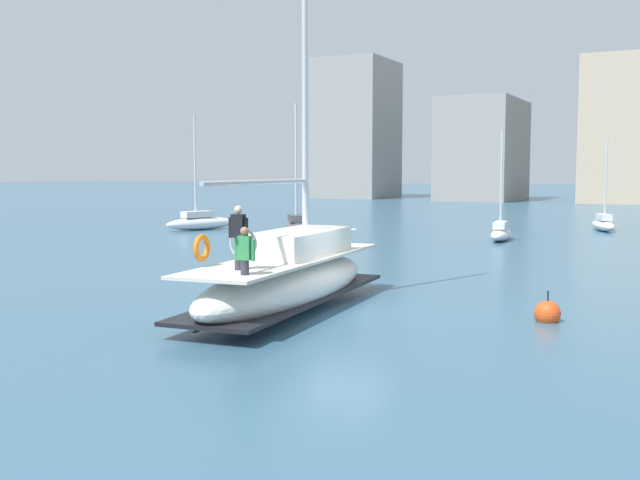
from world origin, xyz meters
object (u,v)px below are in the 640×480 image
Objects in this scene: seagull at (210,327)px; mooring_buoy at (547,314)px; main_sailboat at (289,277)px; moored_cutter_right at (501,232)px; moored_ketch_distant at (297,227)px; moored_sloop_far at (603,223)px; moored_cutter_left at (200,221)px.

seagull is 8.70m from mooring_buoy.
main_sailboat reaches higher than seagull.
moored_ketch_distant reaches higher than moored_cutter_right.
moored_sloop_far is 0.77× the size of moored_ketch_distant.
main_sailboat is 11.64× the size of seagull.
moored_cutter_right is 6.52× the size of mooring_buoy.
main_sailboat is 33.58m from moored_sloop_far.
moored_ketch_distant is (-15.72, -12.64, 0.10)m from moored_sloop_far.
main_sailboat is at bearing -167.70° from mooring_buoy.
moored_sloop_far is 26.24m from moored_cutter_left.
moored_cutter_right is at bearing 14.52° from moored_ketch_distant.
moored_sloop_far is 0.80× the size of moored_cutter_left.
moored_cutter_right is at bearing 3.69° from moored_cutter_left.
main_sailboat is at bearing 92.28° from seagull.
main_sailboat is at bearing -49.56° from moored_cutter_left.
moored_cutter_left reaches higher than mooring_buoy.
mooring_buoy is (25.79, -20.78, -0.35)m from moored_cutter_left.
moored_ketch_distant is 6.73× the size of seagull.
moored_sloop_far is 31.80m from mooring_buoy.
moored_cutter_left is (-18.98, 22.27, -0.36)m from main_sailboat.
moored_cutter_left is 1.22× the size of moored_cutter_right.
mooring_buoy is (1.95, -31.74, -0.28)m from moored_sloop_far.
mooring_buoy is at bearing -86.49° from moored_sloop_far.
moored_sloop_far is 10.64m from moored_cutter_right.
moored_sloop_far is at bearing 93.51° from mooring_buoy.
seagull is at bearing -87.72° from main_sailboat.
moored_cutter_left is at bearing 141.14° from mooring_buoy.
moored_ketch_distant is (8.12, -1.68, 0.02)m from moored_cutter_left.
mooring_buoy is (6.65, 5.60, -0.07)m from seagull.
moored_cutter_right is (19.48, 1.26, -0.08)m from moored_cutter_left.
moored_ketch_distant is (-10.86, 20.58, -0.33)m from main_sailboat.
moored_cutter_right is (0.50, 23.52, -0.44)m from main_sailboat.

